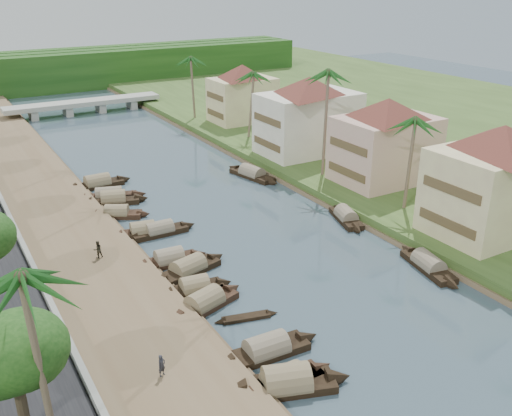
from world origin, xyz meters
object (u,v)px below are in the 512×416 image
person_near (162,365)px  bridge (84,104)px  building_near (497,178)px  sampan_1 (286,384)px

person_near → bridge: bearing=55.4°
building_near → person_near: size_ratio=10.06×
bridge → building_near: 76.54m
bridge → sampan_1: 82.54m
sampan_1 → bridge: bearing=102.7°
sampan_1 → person_near: bearing=166.3°
building_near → sampan_1: building_near is taller
building_near → person_near: (-34.84, -3.81, -4.85)m
person_near → building_near: bearing=-16.9°
bridge → building_near: size_ratio=1.89×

